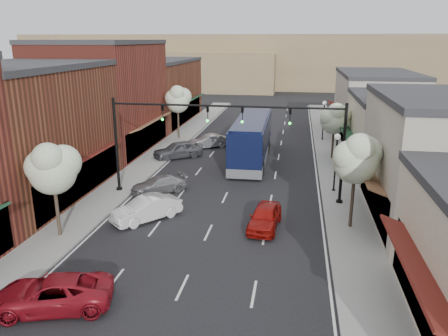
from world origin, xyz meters
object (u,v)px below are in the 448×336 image
at_px(tree_left_near, 52,167).
at_px(lamp_post_far, 324,114).
at_px(parked_car_d, 178,150).
at_px(signal_mast_right, 308,138).
at_px(parked_car_c, 159,184).
at_px(coach_bus, 252,138).
at_px(lamp_post_near, 336,153).
at_px(parked_car_b, 146,209).
at_px(parked_car_e, 208,141).
at_px(signal_mast_left, 147,132).
at_px(red_hatchback, 265,217).
at_px(tree_right_near, 357,157).
at_px(parked_car_a, 52,294).
at_px(tree_right_far, 335,118).
at_px(tree_left_far, 178,99).

bearing_deg(tree_left_near, lamp_post_far, 60.22).
height_order(tree_left_near, parked_car_d, tree_left_near).
distance_m(signal_mast_right, parked_car_c, 11.39).
height_order(signal_mast_right, coach_bus, signal_mast_right).
relative_size(lamp_post_far, coach_bus, 0.33).
distance_m(lamp_post_near, parked_car_b, 14.22).
bearing_deg(coach_bus, parked_car_e, 140.29).
bearing_deg(signal_mast_left, parked_car_d, 93.31).
height_order(parked_car_c, parked_car_e, parked_car_e).
bearing_deg(signal_mast_left, red_hatchback, -28.36).
bearing_deg(tree_right_near, tree_left_near, -166.45).
distance_m(tree_right_near, parked_car_a, 17.33).
xyz_separation_m(coach_bus, parked_car_b, (-5.02, -15.23, -1.35)).
height_order(signal_mast_left, parked_car_b, signal_mast_left).
relative_size(tree_right_near, lamp_post_far, 1.34).
distance_m(signal_mast_right, parked_car_b, 11.59).
height_order(signal_mast_left, lamp_post_near, signal_mast_left).
height_order(tree_right_near, tree_right_far, tree_right_near).
relative_size(tree_left_near, coach_bus, 0.43).
xyz_separation_m(parked_car_a, parked_car_d, (-1.22, 24.50, 0.11)).
relative_size(red_hatchback, parked_car_a, 0.82).
bearing_deg(tree_right_near, tree_right_far, 90.00).
distance_m(lamp_post_far, parked_car_b, 27.63).
distance_m(tree_right_far, red_hatchback, 17.79).
xyz_separation_m(signal_mast_right, tree_left_far, (-13.87, 17.95, -0.02)).
bearing_deg(lamp_post_near, parked_car_d, 151.74).
height_order(signal_mast_right, tree_right_near, signal_mast_right).
relative_size(parked_car_b, parked_car_e, 1.06).
height_order(tree_right_near, parked_car_a, tree_right_near).
xyz_separation_m(tree_left_near, lamp_post_near, (16.05, 10.56, -1.22)).
bearing_deg(tree_right_far, lamp_post_far, 93.88).
bearing_deg(parked_car_c, lamp_post_near, 64.29).
height_order(parked_car_a, parked_car_e, parked_car_a).
bearing_deg(lamp_post_far, parked_car_c, -123.13).
height_order(signal_mast_left, tree_left_near, signal_mast_left).
bearing_deg(signal_mast_right, parked_car_d, 139.69).
relative_size(signal_mast_right, tree_left_far, 1.34).
relative_size(lamp_post_near, red_hatchback, 1.07).
bearing_deg(parked_car_d, lamp_post_far, 87.36).
distance_m(signal_mast_left, tree_right_far, 18.39).
bearing_deg(signal_mast_left, tree_left_near, -108.10).
distance_m(tree_right_far, parked_car_c, 18.03).
relative_size(tree_right_near, coach_bus, 0.45).
distance_m(tree_right_near, tree_left_far, 27.56).
bearing_deg(lamp_post_far, tree_left_far, -172.70).
height_order(tree_right_near, red_hatchback, tree_right_near).
distance_m(tree_right_near, parked_car_d, 20.57).
height_order(lamp_post_near, coach_bus, lamp_post_near).
xyz_separation_m(coach_bus, parked_car_c, (-5.84, -10.11, -1.49)).
distance_m(lamp_post_far, parked_car_a, 36.84).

